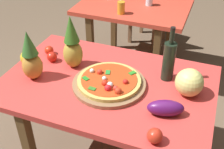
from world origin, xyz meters
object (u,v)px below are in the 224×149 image
Objects in this scene: pineapple_right at (31,58)px; drinking_glass_water at (149,0)px; drinking_glass_juice at (121,8)px; melon at (189,82)px; dining_chair at (147,7)px; bell_pepper at (27,58)px; tomato_at_corner at (49,50)px; tomato_beside_pepper at (155,136)px; eggplant at (165,108)px; pineapple_left at (72,45)px; wine_bottle at (169,60)px; tomato_by_bottle at (52,57)px; pizza_board at (109,84)px; background_table at (133,15)px; display_table at (107,93)px; pizza at (109,81)px.

drinking_glass_water is (0.37, 1.44, -0.09)m from pineapple_right.
drinking_glass_juice is at bearing 80.99° from pineapple_right.
dining_chair is at bearing 111.67° from melon.
bell_pepper is 0.18m from tomato_at_corner.
bell_pepper reaches higher than tomato_beside_pepper.
pineapple_left is at bearing 159.71° from eggplant.
drinking_glass_juice is 0.35m from drinking_glass_water.
tomato_by_bottle is (-0.78, -0.08, -0.10)m from wine_bottle.
tomato_at_corner is 1.24m from drinking_glass_water.
drinking_glass_water is (-0.48, 1.48, 0.01)m from eggplant.
dining_chair is at bearing 107.34° from eggplant.
melon reaches higher than tomato_beside_pepper.
drinking_glass_water is (0.19, 0.29, -0.00)m from drinking_glass_juice.
tomato_by_bottle is at bearing 34.43° from bell_pepper.
melon is at bearing 11.19° from pizza_board.
tomato_by_bottle is 1.28m from drinking_glass_water.
tomato_beside_pepper is at bearing 116.62° from dining_chair.
tomato_by_bottle reaches higher than background_table.
tomato_at_corner is 0.55× the size of drinking_glass_juice.
display_table is 1.55× the size of dining_chair.
pineapple_right is 0.31m from tomato_at_corner.
drinking_glass_water is (-0.08, 1.32, 0.14)m from display_table.
pizza_board is 1.38× the size of pineapple_right.
pineapple_left is at bearing 157.74° from pizza.
background_table is 1.35m from pizza.
wine_bottle reaches higher than display_table.
tomato_beside_pepper is (-0.09, -0.43, -0.04)m from melon.
melon is 1.38m from drinking_glass_water.
eggplant is (0.98, -0.16, -0.00)m from bell_pepper.
dining_chair is 13.33× the size of tomato_at_corner.
bell_pepper is at bearing 137.49° from pineapple_right.
drinking_glass_juice is (-0.05, -0.26, 0.16)m from background_table.
background_table is at bearing 75.65° from tomato_at_corner.
drinking_glass_juice is (-0.27, 1.03, 0.15)m from display_table.
background_table is 1.35m from bell_pepper.
eggplant is (0.85, -0.04, -0.10)m from pineapple_right.
pineapple_left is at bearing 0.11° from tomato_by_bottle.
display_table is at bearing -17.58° from tomato_at_corner.
drinking_glass_water is at bearing 105.70° from tomato_beside_pepper.
tomato_at_corner is at bearing -104.35° from background_table.
pineapple_left reaches higher than bell_pepper.
dining_chair is at bearing 105.68° from tomato_beside_pepper.
pineapple_left is 2.20× the size of melon.
melon is (0.46, 0.10, 0.04)m from pizza.
pizza is at bearing -54.11° from display_table.
pineapple_right reaches higher than tomato_beside_pepper.
dining_chair is 8.07× the size of bell_pepper.
drinking_glass_water reaches higher than display_table.
background_table is 3.30× the size of pineapple_right.
tomato_at_corner is (-0.27, -1.74, 0.30)m from dining_chair.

